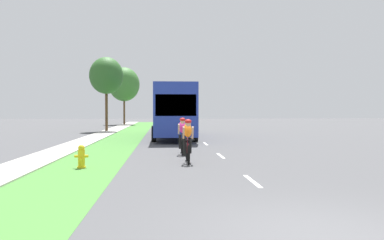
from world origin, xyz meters
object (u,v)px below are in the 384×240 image
(fire_hydrant_yellow, at_px, (81,157))
(pickup_silver, at_px, (170,119))
(cyclist_lead, at_px, (188,140))
(bus_blue, at_px, (173,109))
(street_tree_far, at_px, (124,84))
(street_tree_near, at_px, (106,76))
(cyclist_trailing, at_px, (182,135))

(fire_hydrant_yellow, height_order, pickup_silver, pickup_silver)
(pickup_silver, bearing_deg, fire_hydrant_yellow, -96.05)
(cyclist_lead, relative_size, pickup_silver, 0.34)
(cyclist_lead, height_order, bus_blue, bus_blue)
(fire_hydrant_yellow, height_order, cyclist_lead, cyclist_lead)
(cyclist_lead, height_order, street_tree_far, street_tree_far)
(pickup_silver, bearing_deg, street_tree_far, 142.92)
(street_tree_near, bearing_deg, street_tree_far, 90.25)
(street_tree_far, bearing_deg, cyclist_trailing, -79.95)
(bus_blue, distance_m, street_tree_far, 24.58)
(bus_blue, bearing_deg, pickup_silver, 89.60)
(fire_hydrant_yellow, distance_m, cyclist_lead, 3.71)
(cyclist_lead, bearing_deg, fire_hydrant_yellow, -164.66)
(fire_hydrant_yellow, height_order, bus_blue, bus_blue)
(fire_hydrant_yellow, height_order, cyclist_trailing, cyclist_trailing)
(fire_hydrant_yellow, relative_size, pickup_silver, 0.15)
(fire_hydrant_yellow, bearing_deg, street_tree_far, 93.82)
(cyclist_trailing, height_order, bus_blue, bus_blue)
(fire_hydrant_yellow, relative_size, street_tree_far, 0.10)
(cyclist_trailing, bearing_deg, street_tree_near, 108.23)
(fire_hydrant_yellow, distance_m, bus_blue, 14.35)
(bus_blue, relative_size, street_tree_far, 1.54)
(cyclist_trailing, height_order, street_tree_near, street_tree_near)
(street_tree_near, xyz_separation_m, street_tree_far, (-0.07, 15.84, 0.32))
(fire_hydrant_yellow, relative_size, bus_blue, 0.07)
(cyclist_trailing, xyz_separation_m, bus_blue, (-0.13, 10.19, 1.17))
(fire_hydrant_yellow, bearing_deg, street_tree_near, 96.41)
(street_tree_far, bearing_deg, bus_blue, -76.07)
(bus_blue, height_order, street_tree_near, street_tree_near)
(pickup_silver, distance_m, street_tree_near, 13.43)
(fire_hydrant_yellow, height_order, street_tree_far, street_tree_far)
(cyclist_lead, bearing_deg, bus_blue, 90.86)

